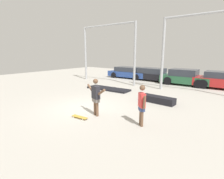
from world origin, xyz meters
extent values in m
plane|color=#B2ADA3|center=(0.00, 0.00, 0.00)|extent=(36.00, 36.00, 0.00)
cylinder|color=brown|center=(1.10, -0.43, 0.40)|extent=(0.13, 0.13, 0.80)
cylinder|color=brown|center=(1.28, -0.49, 0.40)|extent=(0.13, 0.13, 0.80)
cube|color=slate|center=(1.19, -0.46, 0.73)|extent=(0.41, 0.31, 0.18)
cube|color=#26262D|center=(1.19, -0.46, 1.09)|extent=(0.48, 0.34, 0.58)
sphere|color=brown|center=(1.19, -0.46, 1.59)|extent=(0.22, 0.22, 0.22)
cylinder|color=brown|center=(0.72, -0.31, 1.19)|extent=(0.52, 0.25, 0.35)
cylinder|color=brown|center=(1.66, -0.61, 1.19)|extent=(0.52, 0.25, 0.35)
cube|color=gold|center=(0.87, -1.17, 0.07)|extent=(0.81, 0.27, 0.01)
cylinder|color=silver|center=(1.13, -1.04, 0.03)|extent=(0.06, 0.04, 0.05)
cylinder|color=silver|center=(1.15, -1.26, 0.03)|extent=(0.06, 0.04, 0.05)
cylinder|color=silver|center=(0.59, -1.09, 0.03)|extent=(0.06, 0.04, 0.05)
cylinder|color=silver|center=(0.61, -1.30, 0.03)|extent=(0.06, 0.04, 0.05)
cube|color=black|center=(2.56, 3.21, 0.19)|extent=(1.97, 0.71, 0.37)
cube|color=black|center=(-1.92, 4.23, 0.06)|extent=(3.52, 1.26, 0.13)
cylinder|color=#A5A8AD|center=(-7.12, 6.88, 2.65)|extent=(0.20, 0.20, 5.29)
cylinder|color=#A5A8AD|center=(-1.21, 6.88, 2.65)|extent=(0.20, 0.20, 5.29)
cylinder|color=#A5A8AD|center=(-4.17, 6.88, 5.21)|extent=(5.91, 0.16, 0.16)
cylinder|color=#A5A8AD|center=(1.21, 6.88, 2.65)|extent=(0.20, 0.20, 5.29)
cylinder|color=#A5A8AD|center=(4.17, 6.88, 5.21)|extent=(5.91, 0.16, 0.16)
cube|color=#284793|center=(-3.99, 10.41, 0.45)|extent=(4.62, 1.95, 0.57)
cube|color=#2D333D|center=(-4.18, 10.41, 0.98)|extent=(2.55, 1.75, 0.49)
cylinder|color=black|center=(-2.60, 11.35, 0.31)|extent=(0.62, 0.23, 0.61)
cylinder|color=black|center=(-2.56, 9.54, 0.31)|extent=(0.62, 0.23, 0.61)
cylinder|color=black|center=(-5.43, 11.28, 0.31)|extent=(0.62, 0.23, 0.61)
cylinder|color=black|center=(-5.39, 9.48, 0.31)|extent=(0.62, 0.23, 0.61)
cube|color=black|center=(-1.07, 10.34, 0.46)|extent=(4.67, 1.95, 0.58)
cube|color=#2D333D|center=(-1.26, 10.35, 1.00)|extent=(2.61, 1.69, 0.52)
cylinder|color=black|center=(0.39, 11.08, 0.31)|extent=(0.62, 0.26, 0.61)
cylinder|color=black|center=(0.30, 9.44, 0.31)|extent=(0.62, 0.26, 0.61)
cylinder|color=black|center=(-2.44, 11.25, 0.31)|extent=(0.62, 0.26, 0.61)
cylinder|color=black|center=(-2.54, 9.61, 0.31)|extent=(0.62, 0.26, 0.61)
cube|color=#28603D|center=(2.15, 9.90, 0.49)|extent=(4.07, 1.77, 0.60)
cube|color=#2D333D|center=(1.99, 9.90, 1.09)|extent=(2.25, 1.61, 0.58)
cylinder|color=black|center=(3.40, 10.75, 0.35)|extent=(0.69, 0.23, 0.69)
cylinder|color=black|center=(3.42, 9.08, 0.35)|extent=(0.69, 0.23, 0.69)
cylinder|color=black|center=(0.89, 10.72, 0.35)|extent=(0.69, 0.23, 0.69)
cylinder|color=black|center=(0.91, 9.05, 0.35)|extent=(0.69, 0.23, 0.69)
cube|color=red|center=(5.02, 10.00, 0.53)|extent=(4.31, 1.91, 0.66)
cube|color=#2D333D|center=(4.85, 10.00, 1.10)|extent=(2.40, 1.70, 0.49)
cylinder|color=black|center=(3.68, 10.82, 0.36)|extent=(0.72, 0.25, 0.72)
cylinder|color=black|center=(3.74, 9.10, 0.36)|extent=(0.72, 0.25, 0.72)
cylinder|color=brown|center=(3.42, -0.25, 0.38)|extent=(0.11, 0.11, 0.77)
cylinder|color=brown|center=(3.30, -0.15, 0.38)|extent=(0.11, 0.11, 0.77)
cube|color=navy|center=(3.36, -0.20, 0.70)|extent=(0.35, 0.34, 0.17)
cube|color=#DB3838|center=(3.36, -0.20, 1.05)|extent=(0.39, 0.38, 0.56)
sphere|color=brown|center=(3.36, -0.20, 1.53)|extent=(0.21, 0.21, 0.21)
cylinder|color=brown|center=(3.55, -0.38, 1.03)|extent=(0.17, 0.17, 0.52)
cylinder|color=brown|center=(3.17, -0.03, 1.03)|extent=(0.17, 0.17, 0.52)
camera|label=1|loc=(6.42, -5.98, 2.85)|focal=28.00mm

